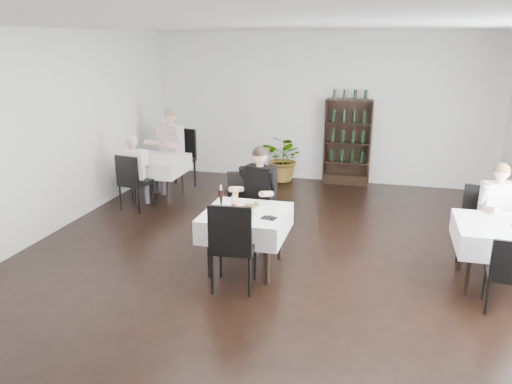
% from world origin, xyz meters
% --- Properties ---
extents(room_shell, '(9.00, 9.00, 9.00)m').
position_xyz_m(room_shell, '(0.00, 0.00, 1.50)').
color(room_shell, black).
rests_on(room_shell, ground).
extents(wine_shelf, '(0.90, 0.28, 1.75)m').
position_xyz_m(wine_shelf, '(0.60, 4.31, 0.85)').
color(wine_shelf, black).
rests_on(wine_shelf, ground).
extents(main_table, '(1.03, 1.03, 0.77)m').
position_xyz_m(main_table, '(-0.30, 0.00, 0.62)').
color(main_table, black).
rests_on(main_table, ground).
extents(left_table, '(0.98, 0.98, 0.77)m').
position_xyz_m(left_table, '(-2.70, 2.50, 0.62)').
color(left_table, black).
rests_on(left_table, ground).
extents(right_table, '(0.98, 0.98, 0.77)m').
position_xyz_m(right_table, '(2.70, 0.30, 0.62)').
color(right_table, black).
rests_on(right_table, ground).
extents(potted_tree, '(1.11, 1.06, 0.97)m').
position_xyz_m(potted_tree, '(-0.66, 4.20, 0.49)').
color(potted_tree, '#275B1F').
rests_on(potted_tree, ground).
extents(main_chair_far, '(0.65, 0.65, 1.08)m').
position_xyz_m(main_chair_far, '(-0.48, 0.64, 0.62)').
color(main_chair_far, black).
rests_on(main_chair_far, ground).
extents(main_chair_near, '(0.55, 0.55, 1.09)m').
position_xyz_m(main_chair_near, '(-0.28, -0.62, 0.62)').
color(main_chair_near, black).
rests_on(main_chair_near, ground).
extents(left_chair_far, '(0.61, 0.62, 1.16)m').
position_xyz_m(left_chair_far, '(-2.56, 3.25, 0.66)').
color(left_chair_far, black).
rests_on(left_chair_far, ground).
extents(left_chair_near, '(0.53, 0.53, 0.99)m').
position_xyz_m(left_chair_near, '(-2.79, 1.70, 0.56)').
color(left_chair_near, black).
rests_on(left_chair_near, ground).
extents(right_chair_far, '(0.52, 0.53, 0.98)m').
position_xyz_m(right_chair_far, '(2.60, 1.09, 0.56)').
color(right_chair_far, black).
rests_on(right_chair_far, ground).
extents(right_chair_near, '(0.43, 0.43, 0.87)m').
position_xyz_m(right_chair_near, '(2.68, -0.37, 0.50)').
color(right_chair_near, black).
rests_on(right_chair_near, ground).
extents(diner_main, '(0.60, 0.63, 1.45)m').
position_xyz_m(diner_main, '(-0.33, 0.70, 0.84)').
color(diner_main, '#3B3B42').
rests_on(diner_main, ground).
extents(diner_left_far, '(0.66, 0.71, 1.58)m').
position_xyz_m(diner_left_far, '(-2.70, 3.01, 0.92)').
color(diner_left_far, '#3B3B42').
rests_on(diner_left_far, ground).
extents(diner_left_near, '(0.53, 0.55, 1.31)m').
position_xyz_m(diner_left_near, '(-2.80, 1.83, 0.76)').
color(diner_left_near, '#3B3B42').
rests_on(diner_left_near, ground).
extents(diner_right_far, '(0.58, 0.62, 1.35)m').
position_xyz_m(diner_right_far, '(2.80, 0.96, 0.78)').
color(diner_right_far, '#3B3B42').
rests_on(diner_right_far, ground).
extents(plate_far, '(0.29, 0.29, 0.07)m').
position_xyz_m(plate_far, '(-0.26, 0.17, 0.79)').
color(plate_far, white).
rests_on(plate_far, main_table).
extents(plate_near, '(0.30, 0.30, 0.07)m').
position_xyz_m(plate_near, '(-0.24, -0.19, 0.79)').
color(plate_near, white).
rests_on(plate_near, main_table).
extents(pilsner_dark, '(0.08, 0.08, 0.33)m').
position_xyz_m(pilsner_dark, '(-0.62, -0.00, 0.90)').
color(pilsner_dark, black).
rests_on(pilsner_dark, main_table).
extents(pilsner_lager, '(0.06, 0.06, 0.26)m').
position_xyz_m(pilsner_lager, '(-0.47, 0.14, 0.88)').
color(pilsner_lager, gold).
rests_on(pilsner_lager, main_table).
extents(coke_bottle, '(0.06, 0.06, 0.24)m').
position_xyz_m(coke_bottle, '(-0.45, -0.02, 0.87)').
color(coke_bottle, silver).
rests_on(coke_bottle, main_table).
extents(napkin_cutlery, '(0.20, 0.20, 0.02)m').
position_xyz_m(napkin_cutlery, '(0.04, -0.17, 0.78)').
color(napkin_cutlery, black).
rests_on(napkin_cutlery, main_table).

